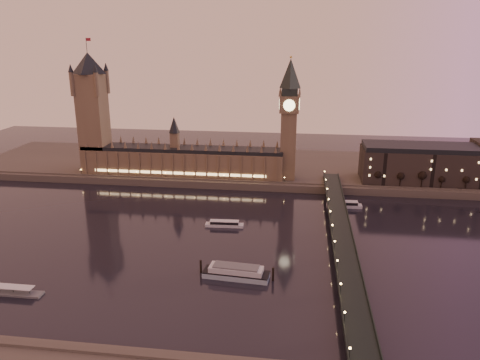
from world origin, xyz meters
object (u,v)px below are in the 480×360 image
object	(u,v)px
cruise_boat_b	(344,204)
moored_barge	(236,272)
pontoon_pier	(6,292)
cruise_boat_a	(224,224)

from	to	relation	value
cruise_boat_b	moored_barge	bearing A→B (deg)	-121.73
pontoon_pier	cruise_boat_a	bearing A→B (deg)	46.57
cruise_boat_b	pontoon_pier	xyz separation A→B (m)	(-180.57, -150.50, -1.07)
cruise_boat_b	pontoon_pier	bearing A→B (deg)	-142.56
moored_barge	pontoon_pier	distance (m)	118.11
pontoon_pier	moored_barge	bearing A→B (deg)	15.58
moored_barge	pontoon_pier	xyz separation A→B (m)	(-113.75, -31.73, -2.12)
cruise_boat_a	moored_barge	world-z (taller)	moored_barge
cruise_boat_b	moored_barge	size ratio (longest dim) A/B	0.65
cruise_boat_a	cruise_boat_b	size ratio (longest dim) A/B	0.99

